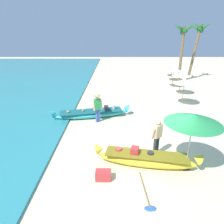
{
  "coord_description": "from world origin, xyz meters",
  "views": [
    {
      "loc": [
        -1.41,
        -6.78,
        4.72
      ],
      "look_at": [
        -1.39,
        2.84,
        0.9
      ],
      "focal_mm": 31.04,
      "sensor_mm": 36.0,
      "label": 1
    }
  ],
  "objects_px": {
    "person_vendor_hatted": "(97,106)",
    "paddle": "(146,195)",
    "patio_umbrella_large": "(193,119)",
    "boat_cyan_midground": "(91,114)",
    "cooler_box": "(103,175)",
    "person_tourist_customer": "(157,136)",
    "boat_yellow_foreground": "(145,159)",
    "palm_tree_leaning_seaward": "(198,33)",
    "palm_tree_tall_inland": "(183,36)"
  },
  "relations": [
    {
      "from": "person_vendor_hatted",
      "to": "cooler_box",
      "type": "bearing_deg",
      "value": -83.95
    },
    {
      "from": "palm_tree_tall_inland",
      "to": "paddle",
      "type": "xyz_separation_m",
      "value": [
        -6.05,
        -16.01,
        -4.65
      ]
    },
    {
      "from": "person_vendor_hatted",
      "to": "person_tourist_customer",
      "type": "relative_size",
      "value": 1.04
    },
    {
      "from": "person_vendor_hatted",
      "to": "paddle",
      "type": "xyz_separation_m",
      "value": [
        1.9,
        -5.62,
        -0.96
      ]
    },
    {
      "from": "person_vendor_hatted",
      "to": "person_tourist_customer",
      "type": "bearing_deg",
      "value": -52.34
    },
    {
      "from": "boat_cyan_midground",
      "to": "person_tourist_customer",
      "type": "bearing_deg",
      "value": -53.04
    },
    {
      "from": "boat_yellow_foreground",
      "to": "cooler_box",
      "type": "height_order",
      "value": "boat_yellow_foreground"
    },
    {
      "from": "palm_tree_leaning_seaward",
      "to": "patio_umbrella_large",
      "type": "bearing_deg",
      "value": -111.84
    },
    {
      "from": "boat_cyan_midground",
      "to": "person_vendor_hatted",
      "type": "xyz_separation_m",
      "value": [
        0.44,
        -0.67,
        0.75
      ]
    },
    {
      "from": "boat_yellow_foreground",
      "to": "paddle",
      "type": "distance_m",
      "value": 1.57
    },
    {
      "from": "boat_yellow_foreground",
      "to": "person_tourist_customer",
      "type": "distance_m",
      "value": 1.07
    },
    {
      "from": "patio_umbrella_large",
      "to": "cooler_box",
      "type": "bearing_deg",
      "value": -169.07
    },
    {
      "from": "person_tourist_customer",
      "to": "paddle",
      "type": "bearing_deg",
      "value": -108.64
    },
    {
      "from": "person_vendor_hatted",
      "to": "paddle",
      "type": "bearing_deg",
      "value": -71.27
    },
    {
      "from": "person_tourist_customer",
      "to": "patio_umbrella_large",
      "type": "distance_m",
      "value": 1.7
    },
    {
      "from": "patio_umbrella_large",
      "to": "paddle",
      "type": "xyz_separation_m",
      "value": [
        -1.71,
        -1.35,
        -2.02
      ]
    },
    {
      "from": "palm_tree_tall_inland",
      "to": "cooler_box",
      "type": "bearing_deg",
      "value": -115.97
    },
    {
      "from": "boat_yellow_foreground",
      "to": "palm_tree_leaning_seaward",
      "type": "bearing_deg",
      "value": 63.5
    },
    {
      "from": "boat_yellow_foreground",
      "to": "palm_tree_leaning_seaward",
      "type": "xyz_separation_m",
      "value": [
        8.0,
        16.04,
        4.65
      ]
    },
    {
      "from": "paddle",
      "to": "boat_cyan_midground",
      "type": "bearing_deg",
      "value": 110.43
    },
    {
      "from": "palm_tree_tall_inland",
      "to": "palm_tree_leaning_seaward",
      "type": "relative_size",
      "value": 0.96
    },
    {
      "from": "patio_umbrella_large",
      "to": "cooler_box",
      "type": "xyz_separation_m",
      "value": [
        -3.1,
        -0.6,
        -1.88
      ]
    },
    {
      "from": "person_vendor_hatted",
      "to": "boat_cyan_midground",
      "type": "bearing_deg",
      "value": 123.15
    },
    {
      "from": "boat_cyan_midground",
      "to": "cooler_box",
      "type": "xyz_separation_m",
      "value": [
        0.95,
        -5.54,
        -0.08
      ]
    },
    {
      "from": "person_tourist_customer",
      "to": "patio_umbrella_large",
      "type": "bearing_deg",
      "value": -41.07
    },
    {
      "from": "cooler_box",
      "to": "palm_tree_tall_inland",
      "type": "bearing_deg",
      "value": 64.83
    },
    {
      "from": "boat_cyan_midground",
      "to": "person_vendor_hatted",
      "type": "relative_size",
      "value": 2.78
    },
    {
      "from": "palm_tree_tall_inland",
      "to": "cooler_box",
      "type": "height_order",
      "value": "palm_tree_tall_inland"
    },
    {
      "from": "person_vendor_hatted",
      "to": "patio_umbrella_large",
      "type": "distance_m",
      "value": 5.7
    },
    {
      "from": "palm_tree_leaning_seaward",
      "to": "boat_cyan_midground",
      "type": "bearing_deg",
      "value": -133.1
    },
    {
      "from": "cooler_box",
      "to": "person_tourist_customer",
      "type": "bearing_deg",
      "value": 34.99
    },
    {
      "from": "person_vendor_hatted",
      "to": "palm_tree_leaning_seaward",
      "type": "relative_size",
      "value": 0.28
    },
    {
      "from": "boat_yellow_foreground",
      "to": "patio_umbrella_large",
      "type": "distance_m",
      "value": 2.31
    },
    {
      "from": "boat_yellow_foreground",
      "to": "patio_umbrella_large",
      "type": "bearing_deg",
      "value": -6.97
    },
    {
      "from": "patio_umbrella_large",
      "to": "cooler_box",
      "type": "distance_m",
      "value": 3.67
    },
    {
      "from": "palm_tree_tall_inland",
      "to": "cooler_box",
      "type": "xyz_separation_m",
      "value": [
        -7.43,
        -15.26,
        -4.51
      ]
    },
    {
      "from": "cooler_box",
      "to": "patio_umbrella_large",
      "type": "bearing_deg",
      "value": 11.73
    },
    {
      "from": "boat_yellow_foreground",
      "to": "boat_cyan_midground",
      "type": "distance_m",
      "value": 5.41
    },
    {
      "from": "boat_yellow_foreground",
      "to": "person_vendor_hatted",
      "type": "xyz_separation_m",
      "value": [
        -2.12,
        4.09,
        0.7
      ]
    },
    {
      "from": "patio_umbrella_large",
      "to": "palm_tree_tall_inland",
      "type": "bearing_deg",
      "value": 73.53
    },
    {
      "from": "palm_tree_tall_inland",
      "to": "paddle",
      "type": "relative_size",
      "value": 3.43
    },
    {
      "from": "boat_yellow_foreground",
      "to": "cooler_box",
      "type": "distance_m",
      "value": 1.79
    },
    {
      "from": "boat_yellow_foreground",
      "to": "cooler_box",
      "type": "bearing_deg",
      "value": -154.07
    },
    {
      "from": "boat_cyan_midground",
      "to": "patio_umbrella_large",
      "type": "xyz_separation_m",
      "value": [
        4.05,
        -4.94,
        1.8
      ]
    },
    {
      "from": "boat_yellow_foreground",
      "to": "person_tourist_customer",
      "type": "xyz_separation_m",
      "value": [
        0.52,
        0.66,
        0.65
      ]
    },
    {
      "from": "person_vendor_hatted",
      "to": "person_tourist_customer",
      "type": "xyz_separation_m",
      "value": [
        2.64,
        -3.43,
        -0.05
      ]
    },
    {
      "from": "cooler_box",
      "to": "paddle",
      "type": "xyz_separation_m",
      "value": [
        1.39,
        -0.75,
        -0.14
      ]
    },
    {
      "from": "boat_yellow_foreground",
      "to": "palm_tree_tall_inland",
      "type": "xyz_separation_m",
      "value": [
        5.83,
        14.48,
        4.39
      ]
    },
    {
      "from": "palm_tree_tall_inland",
      "to": "paddle",
      "type": "bearing_deg",
      "value": -110.69
    },
    {
      "from": "person_tourist_customer",
      "to": "palm_tree_leaning_seaward",
      "type": "xyz_separation_m",
      "value": [
        7.48,
        15.38,
        4.0
      ]
    }
  ]
}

